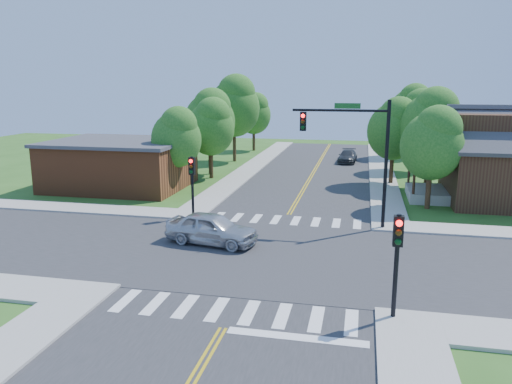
% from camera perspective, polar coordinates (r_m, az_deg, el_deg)
% --- Properties ---
extents(ground, '(100.00, 100.00, 0.00)m').
position_cam_1_polar(ground, '(24.08, 1.14, -7.23)').
color(ground, '#2E5A1C').
rests_on(ground, ground).
extents(road_ns, '(10.00, 90.00, 0.04)m').
position_cam_1_polar(road_ns, '(24.07, 1.14, -7.18)').
color(road_ns, '#2D2D30').
rests_on(road_ns, ground).
extents(road_ew, '(90.00, 10.00, 0.04)m').
position_cam_1_polar(road_ew, '(24.07, 1.14, -7.17)').
color(road_ew, '#2D2D30').
rests_on(road_ew, ground).
extents(intersection_patch, '(10.20, 10.20, 0.06)m').
position_cam_1_polar(intersection_patch, '(24.08, 1.14, -7.23)').
color(intersection_patch, '#2D2D30').
rests_on(intersection_patch, ground).
extents(sidewalk_nw, '(40.00, 40.00, 0.14)m').
position_cam_1_polar(sidewalk_nw, '(43.81, -15.45, 1.40)').
color(sidewalk_nw, '#9E9B93').
rests_on(sidewalk_nw, ground).
extents(crosswalk_north, '(8.85, 2.00, 0.01)m').
position_cam_1_polar(crosswalk_north, '(29.89, 3.41, -3.23)').
color(crosswalk_north, white).
rests_on(crosswalk_north, ground).
extents(crosswalk_south, '(8.85, 2.00, 0.01)m').
position_cam_1_polar(crosswalk_south, '(18.47, -2.64, -13.41)').
color(crosswalk_south, white).
rests_on(crosswalk_south, ground).
extents(centerline, '(0.30, 90.00, 0.01)m').
position_cam_1_polar(centerline, '(24.06, 1.14, -7.12)').
color(centerline, gold).
rests_on(centerline, ground).
extents(stop_bar, '(4.60, 0.45, 0.09)m').
position_cam_1_polar(stop_bar, '(16.85, 4.69, -16.33)').
color(stop_bar, white).
rests_on(stop_bar, ground).
extents(signal_mast_ne, '(5.30, 0.42, 7.20)m').
position_cam_1_polar(signal_mast_ne, '(28.05, 11.31, 5.53)').
color(signal_mast_ne, black).
rests_on(signal_mast_ne, ground).
extents(signal_pole_se, '(0.34, 0.42, 3.80)m').
position_cam_1_polar(signal_pole_se, '(17.55, 15.85, -6.09)').
color(signal_pole_se, black).
rests_on(signal_pole_se, ground).
extents(signal_pole_nw, '(0.34, 0.42, 3.80)m').
position_cam_1_polar(signal_pole_nw, '(30.05, -7.33, 1.90)').
color(signal_pole_nw, black).
rests_on(signal_pole_nw, ground).
extents(building_nw, '(10.40, 8.40, 3.73)m').
position_cam_1_polar(building_nw, '(40.48, -15.26, 3.15)').
color(building_nw, brown).
rests_on(building_nw, ground).
extents(tree_e_a, '(3.97, 3.77, 6.75)m').
position_cam_1_polar(tree_e_a, '(33.82, 19.62, 5.46)').
color(tree_e_a, '#382314').
rests_on(tree_e_a, ground).
extents(tree_e_b, '(4.62, 4.39, 7.85)m').
position_cam_1_polar(tree_e_b, '(40.17, 19.43, 7.50)').
color(tree_e_b, '#382314').
rests_on(tree_e_b, ground).
extents(tree_e_c, '(4.48, 4.26, 7.62)m').
position_cam_1_polar(tree_e_c, '(48.13, 18.06, 8.11)').
color(tree_e_c, '#382314').
rests_on(tree_e_c, ground).
extents(tree_e_d, '(4.74, 4.50, 8.06)m').
position_cam_1_polar(tree_e_d, '(57.06, 17.43, 9.02)').
color(tree_e_d, '#382314').
rests_on(tree_e_d, ground).
extents(tree_w_a, '(3.78, 3.59, 6.42)m').
position_cam_1_polar(tree_w_a, '(37.81, -9.03, 6.35)').
color(tree_w_a, '#382314').
rests_on(tree_w_a, ground).
extents(tree_w_b, '(4.52, 4.30, 7.69)m').
position_cam_1_polar(tree_w_b, '(44.62, -5.25, 8.43)').
color(tree_w_b, '#382314').
rests_on(tree_w_b, ground).
extents(tree_w_c, '(5.29, 5.03, 9.00)m').
position_cam_1_polar(tree_w_c, '(51.89, -2.45, 9.97)').
color(tree_w_c, '#382314').
rests_on(tree_w_c, ground).
extents(tree_w_d, '(4.11, 3.91, 6.99)m').
position_cam_1_polar(tree_w_d, '(60.41, -0.19, 9.07)').
color(tree_w_d, '#382314').
rests_on(tree_w_d, ground).
extents(tree_house, '(4.15, 3.94, 7.06)m').
position_cam_1_polar(tree_house, '(41.30, 15.59, 7.14)').
color(tree_house, '#382314').
rests_on(tree_house, ground).
extents(tree_bldg, '(4.08, 3.88, 6.94)m').
position_cam_1_polar(tree_bldg, '(42.74, -5.15, 7.60)').
color(tree_bldg, '#382314').
rests_on(tree_bldg, ground).
extents(car_silver, '(3.61, 5.43, 1.62)m').
position_cam_1_polar(car_silver, '(25.48, -5.10, -4.25)').
color(car_silver, silver).
rests_on(car_silver, ground).
extents(car_dgrey, '(2.22, 4.49, 1.25)m').
position_cam_1_polar(car_dgrey, '(52.25, 10.42, 3.98)').
color(car_dgrey, '#343639').
rests_on(car_dgrey, ground).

